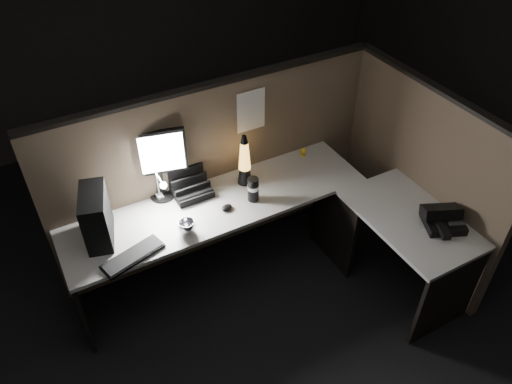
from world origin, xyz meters
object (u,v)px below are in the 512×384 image
monitor (157,158)px  keyboard (133,256)px  lava_lamp (245,164)px  pc_tower (97,217)px  desk_phone (443,219)px

monitor → keyboard: 0.72m
keyboard → lava_lamp: (1.01, 0.35, 0.17)m
monitor → lava_lamp: 0.66m
pc_tower → desk_phone: bearing=-9.9°
pc_tower → lava_lamp: size_ratio=0.88×
monitor → desk_phone: (1.60, -1.25, -0.28)m
monitor → keyboard: (-0.39, -0.51, -0.33)m
pc_tower → lava_lamp: (1.14, 0.06, -0.01)m
keyboard → lava_lamp: 1.08m
keyboard → desk_phone: desk_phone is taller
keyboard → lava_lamp: size_ratio=0.99×
pc_tower → keyboard: (0.13, -0.28, -0.18)m
pc_tower → monitor: monitor is taller
desk_phone → lava_lamp: bearing=156.7°
pc_tower → lava_lamp: 1.14m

